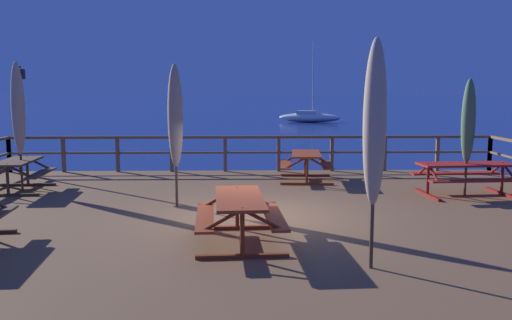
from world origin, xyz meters
TOP-DOWN VIEW (x-y plane):
  - ground_plane at (0.00, 0.00)m, footprint 600.00×600.00m
  - wooden_deck at (0.00, 0.00)m, footprint 15.04×12.26m
  - railing_waterside_far at (-0.00, 5.98)m, footprint 14.84×0.10m
  - picnic_table_front_right at (-0.34, -1.90)m, footprint 1.51×2.14m
  - picnic_table_mid_left at (4.99, 2.02)m, footprint 2.28×1.55m
  - picnic_table_mid_right at (-5.84, 2.84)m, footprint 1.51×1.86m
  - picnic_table_back_left at (1.46, 4.22)m, footprint 1.54×1.92m
  - patio_umbrella_short_mid at (1.51, -3.23)m, footprint 0.32×0.32m
  - patio_umbrella_tall_mid_left at (4.98, 1.98)m, footprint 0.32×0.32m
  - patio_umbrella_tall_back_right at (-5.77, 2.90)m, footprint 0.32×0.32m
  - patio_umbrella_short_back at (-1.69, 0.88)m, footprint 0.32×0.32m
  - lamp_post_hooked at (-6.71, 5.27)m, footprint 0.46×0.59m
  - sailboat_distant at (6.15, 41.99)m, footprint 6.23×3.40m

SIDE VIEW (x-z plane):
  - ground_plane at x=0.00m, z-range 0.00..0.00m
  - wooden_deck at x=0.00m, z-range 0.00..0.65m
  - sailboat_distant at x=6.15m, z-range -3.35..4.37m
  - picnic_table_mid_right at x=-5.84m, z-range 0.82..1.59m
  - picnic_table_back_left at x=1.46m, z-range 0.82..1.60m
  - picnic_table_front_right at x=-0.34m, z-range 0.83..1.60m
  - picnic_table_mid_left at x=4.99m, z-range 0.83..1.61m
  - railing_waterside_far at x=0.00m, z-range 0.85..1.94m
  - patio_umbrella_tall_mid_left at x=4.98m, z-range 1.03..3.78m
  - patio_umbrella_short_back at x=-1.69m, z-range 1.06..4.09m
  - patio_umbrella_tall_back_right at x=-5.77m, z-range 1.08..4.26m
  - patio_umbrella_short_mid at x=1.51m, z-range 1.09..4.28m
  - lamp_post_hooked at x=-6.71m, z-range 1.16..4.36m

